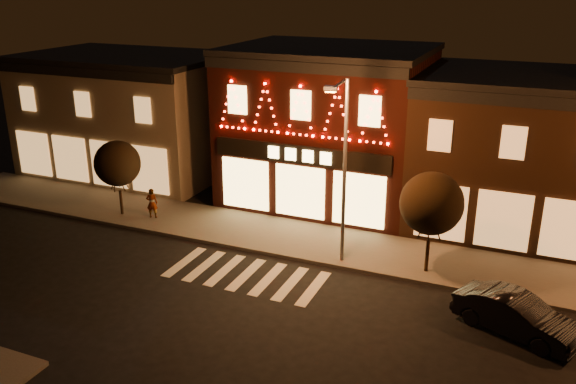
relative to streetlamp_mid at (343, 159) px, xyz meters
The scene contains 10 objects.
ground 8.58m from the streetlamp_mid, 117.26° to the right, with size 120.00×120.00×0.00m, color black.
sidewalk_far 5.09m from the streetlamp_mid, 128.18° to the left, with size 44.00×4.00×0.15m, color #47423D.
building_left 18.01m from the streetlamp_mid, 154.92° to the left, with size 12.20×8.28×7.30m.
building_pulp 8.30m from the streetlamp_mid, 113.34° to the left, with size 10.20×8.34×8.30m.
building_right_a 9.88m from the streetlamp_mid, 50.79° to the left, with size 9.20×8.28×7.50m.
streetlamp_mid is the anchor object (origin of this frame).
tree_left 12.23m from the streetlamp_mid, behind, with size 2.31×2.31×3.87m.
tree_right 3.96m from the streetlamp_mid, ahead, with size 2.56×2.56×4.28m.
dark_sedan 8.69m from the streetlamp_mid, 19.57° to the right, with size 1.50×4.30×1.42m, color black.
pedestrian 11.04m from the streetlamp_mid, behind, with size 0.56×0.37×1.54m, color gray.
Camera 1 is at (10.40, -15.93, 11.75)m, focal length 37.64 mm.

